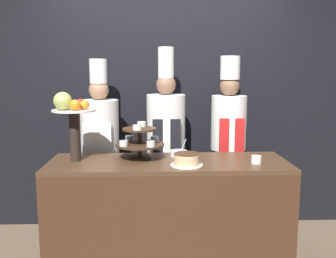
{
  "coord_description": "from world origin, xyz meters",
  "views": [
    {
      "loc": [
        -0.11,
        -2.65,
        1.68
      ],
      "look_at": [
        0.0,
        0.42,
        1.19
      ],
      "focal_mm": 40.0,
      "sensor_mm": 36.0,
      "label": 1
    }
  ],
  "objects_px": {
    "tiered_stand": "(140,141)",
    "fruit_pedestal": "(71,114)",
    "cake_round": "(187,160)",
    "serving_bowl_far": "(179,154)",
    "chef_center_right": "(228,138)",
    "chef_center_left": "(166,140)",
    "cup_white": "(256,160)",
    "chef_left": "(100,143)"
  },
  "relations": [
    {
      "from": "cake_round",
      "to": "chef_center_left",
      "type": "bearing_deg",
      "value": 99.6
    },
    {
      "from": "cake_round",
      "to": "cup_white",
      "type": "height_order",
      "value": "cake_round"
    },
    {
      "from": "tiered_stand",
      "to": "serving_bowl_far",
      "type": "height_order",
      "value": "tiered_stand"
    },
    {
      "from": "serving_bowl_far",
      "to": "chef_center_right",
      "type": "bearing_deg",
      "value": 42.4
    },
    {
      "from": "serving_bowl_far",
      "to": "fruit_pedestal",
      "type": "bearing_deg",
      "value": -171.03
    },
    {
      "from": "tiered_stand",
      "to": "chef_center_right",
      "type": "relative_size",
      "value": 0.23
    },
    {
      "from": "cake_round",
      "to": "fruit_pedestal",
      "type": "bearing_deg",
      "value": 169.51
    },
    {
      "from": "tiered_stand",
      "to": "cake_round",
      "type": "height_order",
      "value": "tiered_stand"
    },
    {
      "from": "chef_center_right",
      "to": "cup_white",
      "type": "bearing_deg",
      "value": -83.89
    },
    {
      "from": "cake_round",
      "to": "chef_center_right",
      "type": "height_order",
      "value": "chef_center_right"
    },
    {
      "from": "tiered_stand",
      "to": "fruit_pedestal",
      "type": "height_order",
      "value": "fruit_pedestal"
    },
    {
      "from": "chef_center_right",
      "to": "fruit_pedestal",
      "type": "bearing_deg",
      "value": -156.2
    },
    {
      "from": "fruit_pedestal",
      "to": "cake_round",
      "type": "distance_m",
      "value": 0.99
    },
    {
      "from": "fruit_pedestal",
      "to": "tiered_stand",
      "type": "bearing_deg",
      "value": 7.17
    },
    {
      "from": "tiered_stand",
      "to": "fruit_pedestal",
      "type": "relative_size",
      "value": 0.72
    },
    {
      "from": "serving_bowl_far",
      "to": "chef_center_left",
      "type": "height_order",
      "value": "chef_center_left"
    },
    {
      "from": "chef_left",
      "to": "chef_center_right",
      "type": "bearing_deg",
      "value": 0.0
    },
    {
      "from": "fruit_pedestal",
      "to": "chef_left",
      "type": "bearing_deg",
      "value": 77.75
    },
    {
      "from": "fruit_pedestal",
      "to": "serving_bowl_far",
      "type": "xyz_separation_m",
      "value": [
        0.87,
        0.14,
        -0.36
      ]
    },
    {
      "from": "chef_center_left",
      "to": "chef_center_right",
      "type": "bearing_deg",
      "value": 0.01
    },
    {
      "from": "serving_bowl_far",
      "to": "chef_center_right",
      "type": "height_order",
      "value": "chef_center_right"
    },
    {
      "from": "cake_round",
      "to": "chef_center_right",
      "type": "xyz_separation_m",
      "value": [
        0.48,
        0.78,
        0.03
      ]
    },
    {
      "from": "cup_white",
      "to": "chef_left",
      "type": "xyz_separation_m",
      "value": [
        -1.34,
        0.74,
        -0.0
      ]
    },
    {
      "from": "cake_round",
      "to": "chef_center_left",
      "type": "relative_size",
      "value": 0.13
    },
    {
      "from": "chef_center_left",
      "to": "fruit_pedestal",
      "type": "bearing_deg",
      "value": -141.78
    },
    {
      "from": "fruit_pedestal",
      "to": "serving_bowl_far",
      "type": "bearing_deg",
      "value": 8.97
    },
    {
      "from": "cup_white",
      "to": "chef_center_right",
      "type": "bearing_deg",
      "value": 96.11
    },
    {
      "from": "tiered_stand",
      "to": "cake_round",
      "type": "bearing_deg",
      "value": -32.52
    },
    {
      "from": "fruit_pedestal",
      "to": "serving_bowl_far",
      "type": "height_order",
      "value": "fruit_pedestal"
    },
    {
      "from": "cup_white",
      "to": "chef_center_left",
      "type": "xyz_separation_m",
      "value": [
        -0.69,
        0.74,
        0.03
      ]
    },
    {
      "from": "cake_round",
      "to": "serving_bowl_far",
      "type": "distance_m",
      "value": 0.31
    },
    {
      "from": "tiered_stand",
      "to": "chef_center_left",
      "type": "xyz_separation_m",
      "value": [
        0.24,
        0.55,
        -0.1
      ]
    },
    {
      "from": "fruit_pedestal",
      "to": "chef_center_right",
      "type": "bearing_deg",
      "value": 23.8
    },
    {
      "from": "tiered_stand",
      "to": "serving_bowl_far",
      "type": "distance_m",
      "value": 0.36
    },
    {
      "from": "cake_round",
      "to": "serving_bowl_far",
      "type": "xyz_separation_m",
      "value": [
        -0.04,
        0.31,
        -0.02
      ]
    },
    {
      "from": "chef_center_right",
      "to": "tiered_stand",
      "type": "bearing_deg",
      "value": -147.35
    },
    {
      "from": "cake_round",
      "to": "chef_center_right",
      "type": "distance_m",
      "value": 0.92
    },
    {
      "from": "tiered_stand",
      "to": "chef_center_left",
      "type": "relative_size",
      "value": 0.22
    },
    {
      "from": "serving_bowl_far",
      "to": "cake_round",
      "type": "bearing_deg",
      "value": -82.24
    },
    {
      "from": "chef_left",
      "to": "chef_center_left",
      "type": "bearing_deg",
      "value": -0.0
    },
    {
      "from": "serving_bowl_far",
      "to": "chef_center_right",
      "type": "xyz_separation_m",
      "value": [
        0.52,
        0.48,
        0.05
      ]
    },
    {
      "from": "fruit_pedestal",
      "to": "chef_center_left",
      "type": "xyz_separation_m",
      "value": [
        0.78,
        0.62,
        -0.33
      ]
    }
  ]
}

